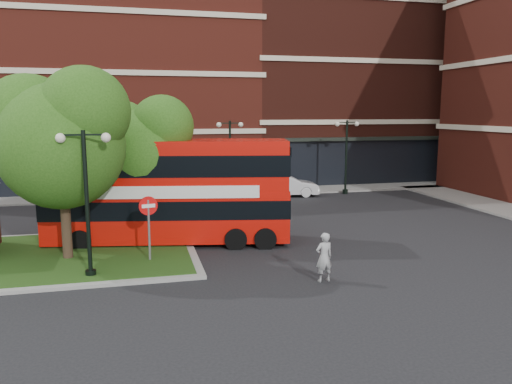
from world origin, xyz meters
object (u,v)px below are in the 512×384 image
object	(u,v)px
woman	(324,257)
car_white	(286,186)
bus	(168,185)
car_silver	(94,190)

from	to	relation	value
woman	car_white	world-z (taller)	woman
bus	car_silver	distance (m)	12.54
bus	woman	bearing A→B (deg)	-42.17
woman	car_silver	xyz separation A→B (m)	(-8.63, 17.89, -0.21)
car_silver	car_white	bearing A→B (deg)	-99.52
bus	car_silver	xyz separation A→B (m)	(-3.97, 11.73, -1.92)
woman	bus	bearing A→B (deg)	-60.78
car_white	woman	bearing A→B (deg)	174.96
car_silver	car_white	world-z (taller)	car_white
woman	car_silver	distance (m)	19.86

